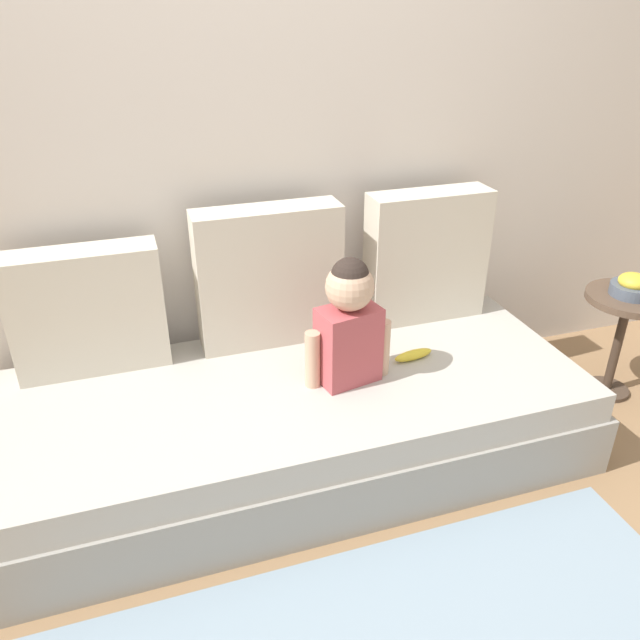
# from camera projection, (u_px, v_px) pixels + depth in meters

# --- Properties ---
(ground_plane) EXTENTS (12.00, 12.00, 0.00)m
(ground_plane) POSITION_uv_depth(u_px,v_px,m) (297.00, 459.00, 2.50)
(ground_plane) COLOR #93704C
(back_wall) EXTENTS (5.44, 0.10, 2.49)m
(back_wall) POSITION_uv_depth(u_px,v_px,m) (249.00, 112.00, 2.41)
(back_wall) COLOR silver
(back_wall) RESTS_ON ground
(couch) EXTENTS (2.24, 0.91, 0.36)m
(couch) POSITION_uv_depth(u_px,v_px,m) (296.00, 423.00, 2.42)
(couch) COLOR #9C978F
(couch) RESTS_ON ground
(throw_pillow_left) EXTENTS (0.55, 0.16, 0.48)m
(throw_pillow_left) POSITION_uv_depth(u_px,v_px,m) (88.00, 311.00, 2.32)
(throw_pillow_left) COLOR beige
(throw_pillow_left) RESTS_ON couch
(throw_pillow_center) EXTENTS (0.58, 0.16, 0.57)m
(throw_pillow_center) POSITION_uv_depth(u_px,v_px,m) (269.00, 277.00, 2.49)
(throw_pillow_center) COLOR beige
(throw_pillow_center) RESTS_ON couch
(throw_pillow_right) EXTENTS (0.53, 0.16, 0.57)m
(throw_pillow_right) POSITION_uv_depth(u_px,v_px,m) (426.00, 256.00, 2.68)
(throw_pillow_right) COLOR beige
(throw_pillow_right) RESTS_ON couch
(toddler) EXTENTS (0.33, 0.18, 0.49)m
(toddler) POSITION_uv_depth(u_px,v_px,m) (349.00, 320.00, 2.24)
(toddler) COLOR #B24C51
(toddler) RESTS_ON couch
(banana) EXTENTS (0.17, 0.07, 0.04)m
(banana) POSITION_uv_depth(u_px,v_px,m) (413.00, 355.00, 2.47)
(banana) COLOR yellow
(banana) RESTS_ON couch
(side_table) EXTENTS (0.36, 0.36, 0.50)m
(side_table) POSITION_uv_depth(u_px,v_px,m) (624.00, 319.00, 2.74)
(side_table) COLOR brown
(side_table) RESTS_ON ground
(fruit_bowl) EXTENTS (0.18, 0.18, 0.10)m
(fruit_bowl) POSITION_uv_depth(u_px,v_px,m) (632.00, 286.00, 2.67)
(fruit_bowl) COLOR #4C5666
(fruit_bowl) RESTS_ON side_table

